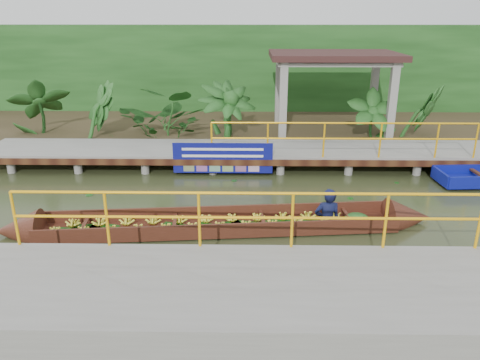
{
  "coord_description": "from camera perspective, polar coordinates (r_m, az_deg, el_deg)",
  "views": [
    {
      "loc": [
        0.02,
        -10.37,
        4.54
      ],
      "look_at": [
        -0.16,
        0.5,
        0.6
      ],
      "focal_mm": 35.0,
      "sensor_mm": 36.0,
      "label": 1
    }
  ],
  "objects": [
    {
      "name": "near_dock",
      "position": [
        7.54,
        8.49,
        -14.48
      ],
      "size": [
        18.0,
        2.4,
        1.73
      ],
      "color": "gray",
      "rests_on": "ground"
    },
    {
      "name": "ground",
      "position": [
        11.32,
        0.75,
        -3.73
      ],
      "size": [
        80.0,
        80.0,
        0.0
      ],
      "primitive_type": "plane",
      "color": "#293118",
      "rests_on": "ground"
    },
    {
      "name": "vendor_boat",
      "position": [
        10.29,
        -0.95,
        -4.92
      ],
      "size": [
        9.6,
        1.83,
        2.02
      ],
      "rotation": [
        0.0,
        0.0,
        0.1
      ],
      "color": "#381B0F",
      "rests_on": "ground"
    },
    {
      "name": "foliage_backdrop",
      "position": [
        20.52,
        0.89,
        12.81
      ],
      "size": [
        30.0,
        0.8,
        4.0
      ],
      "primitive_type": "cube",
      "color": "#173E13",
      "rests_on": "ground"
    },
    {
      "name": "blue_banner",
      "position": [
        13.47,
        -2.12,
        2.71
      ],
      "size": [
        2.87,
        0.04,
        0.9
      ],
      "color": "navy",
      "rests_on": "ground"
    },
    {
      "name": "tropical_plants",
      "position": [
        16.03,
        -2.74,
        8.3
      ],
      "size": [
        14.39,
        1.39,
        1.73
      ],
      "color": "#173E13",
      "rests_on": "ground"
    },
    {
      "name": "pavilion",
      "position": [
        17.02,
        11.34,
        13.74
      ],
      "size": [
        4.4,
        3.0,
        3.0
      ],
      "color": "gray",
      "rests_on": "ground"
    },
    {
      "name": "land_strip",
      "position": [
        18.38,
        0.85,
        6.34
      ],
      "size": [
        30.0,
        8.0,
        0.45
      ],
      "primitive_type": "cube",
      "color": "#332819",
      "rests_on": "ground"
    },
    {
      "name": "far_dock",
      "position": [
        14.38,
        0.89,
        3.51
      ],
      "size": [
        16.0,
        2.06,
        1.66
      ],
      "color": "gray",
      "rests_on": "ground"
    }
  ]
}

